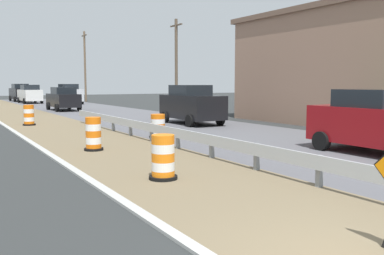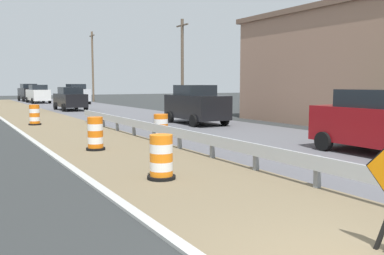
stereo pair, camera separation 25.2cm
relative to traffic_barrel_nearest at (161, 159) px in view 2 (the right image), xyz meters
The scene contains 14 objects.
traffic_barrel_nearest is the anchor object (origin of this frame).
traffic_barrel_close 4.98m from the traffic_barrel_nearest, 90.69° to the left, with size 0.64×0.64×1.11m.
traffic_barrel_mid 7.52m from the traffic_barrel_nearest, 64.49° to the left, with size 0.73×0.73×0.98m.
traffic_barrel_far 14.98m from the traffic_barrel_nearest, 91.41° to the left, with size 0.66×0.66×1.09m.
car_lead_near_lane 26.95m from the traffic_barrel_nearest, 80.71° to the left, with size 2.04×4.46×1.93m.
car_trailing_near_lane 13.48m from the traffic_barrel_nearest, 56.16° to the left, with size 2.15×4.29×2.15m.
car_lead_far_lane 47.85m from the traffic_barrel_nearest, 84.89° to the left, with size 2.21×4.70×2.19m.
car_mid_far_lane 7.45m from the traffic_barrel_nearest, ahead, with size 2.13×4.10×2.05m.
car_trailing_far_lane 41.84m from the traffic_barrel_nearest, 84.02° to the left, with size 2.17×4.81×2.09m.
car_distant_a 38.42m from the traffic_barrel_nearest, 78.40° to the left, with size 2.18×4.58×2.17m.
roadside_shop_near 17.27m from the traffic_barrel_nearest, 20.73° to the left, with size 8.38×14.84×6.28m.
utility_pole_near 13.60m from the traffic_barrel_nearest, 16.62° to the left, with size 0.24×1.80×9.08m.
utility_pole_mid 24.66m from the traffic_barrel_nearest, 60.33° to the left, with size 0.24×1.80×7.36m.
utility_pole_far 44.12m from the traffic_barrel_nearest, 75.41° to the left, with size 0.24×1.80×8.55m.
Camera 2 is at (-3.91, -3.03, 2.23)m, focal length 39.11 mm.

